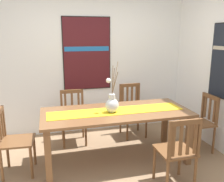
% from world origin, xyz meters
% --- Properties ---
extents(ground_plane, '(6.40, 6.40, 0.03)m').
position_xyz_m(ground_plane, '(0.00, 0.00, -0.01)').
color(ground_plane, '#8E7051').
extents(wall_back, '(6.40, 0.12, 2.70)m').
position_xyz_m(wall_back, '(0.00, 1.86, 1.35)').
color(wall_back, white).
rests_on(wall_back, ground_plane).
extents(dining_table, '(2.09, 0.90, 0.76)m').
position_xyz_m(dining_table, '(0.13, 0.53, 0.66)').
color(dining_table, brown).
rests_on(dining_table, ground_plane).
extents(table_runner, '(1.92, 0.36, 0.01)m').
position_xyz_m(table_runner, '(0.13, 0.53, 0.76)').
color(table_runner, gold).
rests_on(table_runner, dining_table).
extents(centerpiece_vase, '(0.23, 0.26, 0.69)m').
position_xyz_m(centerpiece_vase, '(0.06, 0.48, 0.89)').
color(centerpiece_vase, silver).
rests_on(centerpiece_vase, dining_table).
extents(chair_0, '(0.45, 0.45, 0.90)m').
position_xyz_m(chair_0, '(-1.27, 0.54, 0.48)').
color(chair_0, brown).
rests_on(chair_0, ground_plane).
extents(chair_1, '(0.43, 0.43, 0.90)m').
position_xyz_m(chair_1, '(1.53, 0.51, 0.48)').
color(chair_1, brown).
rests_on(chair_1, ground_plane).
extents(chair_2, '(0.42, 0.42, 0.92)m').
position_xyz_m(chair_2, '(0.65, -0.29, 0.49)').
color(chair_2, brown).
rests_on(chair_2, ground_plane).
extents(chair_3, '(0.43, 0.43, 0.89)m').
position_xyz_m(chair_3, '(-0.40, 1.34, 0.47)').
color(chair_3, brown).
rests_on(chair_3, ground_plane).
extents(chair_4, '(0.44, 0.44, 0.94)m').
position_xyz_m(chair_4, '(0.68, 1.38, 0.49)').
color(chair_4, brown).
rests_on(chair_4, ground_plane).
extents(painting_on_back_wall, '(0.87, 0.05, 1.31)m').
position_xyz_m(painting_on_back_wall, '(-0.06, 1.79, 1.47)').
color(painting_on_back_wall, black).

